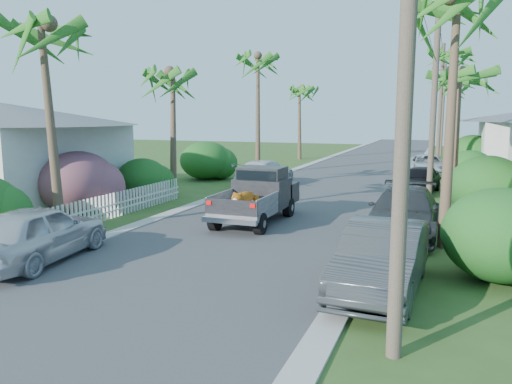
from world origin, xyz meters
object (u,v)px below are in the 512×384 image
at_px(parked_car_rf, 420,180).
at_px(palm_r_b, 460,73).
at_px(palm_r_c, 452,53).
at_px(pickup_truck, 260,195).
at_px(palm_l_c, 258,57).
at_px(parked_car_rd, 427,165).
at_px(parked_car_ln, 36,234).
at_px(palm_l_b, 172,72).
at_px(utility_pole_b, 434,102).
at_px(utility_pole_a, 406,80).
at_px(parked_car_rm, 404,212).
at_px(utility_pole_d, 443,109).
at_px(palm_l_d, 300,88).
at_px(house_left, 1,157).
at_px(parked_car_rn, 382,259).
at_px(palm_l_a, 45,25).
at_px(utility_pole_c, 440,107).
at_px(parked_car_lf, 265,173).
at_px(palm_r_d, 454,85).

distance_m(parked_car_rf, palm_r_b, 5.81).
distance_m(parked_car_rf, palm_r_c, 11.77).
relative_size(pickup_truck, palm_l_c, 0.56).
xyz_separation_m(parked_car_rd, parked_car_ln, (-9.21, -25.07, 0.12)).
distance_m(palm_l_b, utility_pole_b, 12.54).
distance_m(parked_car_rf, utility_pole_a, 19.33).
bearing_deg(parked_car_rf, parked_car_rd, 97.03).
xyz_separation_m(parked_car_rm, palm_l_c, (-11.00, 15.00, 7.12)).
distance_m(parked_car_rd, utility_pole_d, 18.27).
relative_size(palm_l_d, utility_pole_d, 0.86).
distance_m(palm_r_b, palm_r_c, 11.22).
bearing_deg(house_left, parked_car_rn, -18.11).
relative_size(palm_l_c, palm_r_b, 1.28).
bearing_deg(palm_l_a, utility_pole_c, 64.73).
xyz_separation_m(pickup_truck, utility_pole_d, (6.02, 35.47, 3.59)).
relative_size(palm_l_a, palm_l_b, 1.11).
bearing_deg(utility_pole_a, parked_car_ln, 167.99).
bearing_deg(parked_car_lf, utility_pole_d, -104.58).
distance_m(parked_car_rm, palm_r_c, 20.40).
height_order(parked_car_rn, utility_pole_a, utility_pole_a).
relative_size(palm_l_a, utility_pole_a, 0.91).
bearing_deg(parked_car_lf, pickup_truck, 113.65).
bearing_deg(palm_r_d, house_left, -120.58).
bearing_deg(utility_pole_a, utility_pole_b, 90.00).
height_order(parked_car_rf, parked_car_lf, parked_car_lf).
bearing_deg(parked_car_rm, palm_r_d, 87.29).
bearing_deg(pickup_truck, palm_l_d, 102.94).
xyz_separation_m(pickup_truck, house_left, (-12.58, -0.53, 1.11)).
distance_m(parked_car_rm, parked_car_rd, 18.16).
distance_m(utility_pole_a, utility_pole_d, 45.00).
xyz_separation_m(palm_r_b, palm_r_c, (-0.40, 11.00, 2.16)).
xyz_separation_m(parked_car_rn, house_left, (-18.00, 5.89, 1.33)).
distance_m(parked_car_ln, palm_l_c, 23.11).
bearing_deg(palm_l_c, parked_car_rd, 16.03).
xyz_separation_m(palm_l_c, palm_l_d, (-0.50, 12.00, -1.47)).
bearing_deg(parked_car_ln, parked_car_lf, -99.25).
distance_m(palm_l_c, palm_r_d, 21.95).
bearing_deg(palm_r_c, palm_r_d, 88.77).
relative_size(parked_car_rn, palm_r_b, 0.67).
xyz_separation_m(parked_car_rf, parked_car_lf, (-8.60, -0.07, 0.02)).
relative_size(palm_r_c, utility_pole_a, 1.04).
bearing_deg(utility_pole_d, parked_car_rn, -90.82).
distance_m(pickup_truck, palm_r_c, 20.87).
height_order(parked_car_lf, palm_l_c, palm_l_c).
relative_size(parked_car_ln, palm_l_c, 0.52).
relative_size(pickup_truck, palm_r_d, 0.64).
distance_m(parked_car_ln, house_left, 11.26).
relative_size(parked_car_rm, palm_l_c, 0.59).
distance_m(parked_car_rf, palm_l_d, 21.37).
bearing_deg(palm_r_b, parked_car_ln, -125.93).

